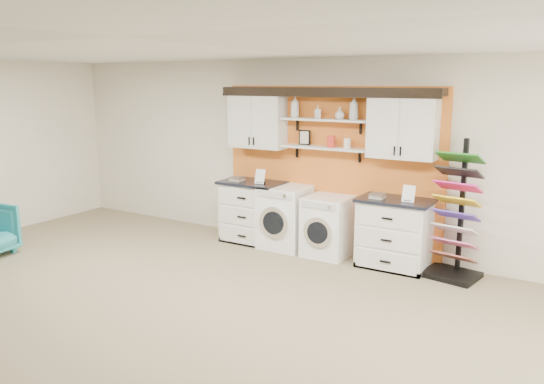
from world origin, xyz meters
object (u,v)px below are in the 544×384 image
Objects in this scene: base_cabinet_right at (394,233)px; dryer at (328,226)px; base_cabinet_left at (253,212)px; sample_rack at (455,235)px; washer at (285,217)px.

dryer is at bearing -179.80° from base_cabinet_right.
base_cabinet_left is 0.55× the size of sample_rack.
dryer is at bearing -168.81° from sample_rack.
washer is 0.71m from dryer.
base_cabinet_right is 1.12× the size of dryer.
base_cabinet_left is 2.26m from base_cabinet_right.
washer is 1.10× the size of dryer.
sample_rack reaches higher than dryer.
washer is at bearing -169.19° from sample_rack.
base_cabinet_left reaches higher than base_cabinet_right.
base_cabinet_left is at bearing -169.43° from sample_rack.
washer is at bearing 180.00° from dryer.
dryer is (0.71, 0.00, -0.04)m from washer.
sample_rack is (1.75, 0.04, 0.12)m from dryer.
base_cabinet_right is 0.97m from dryer.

